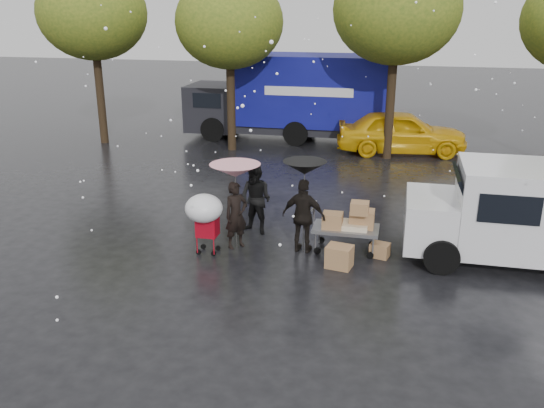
% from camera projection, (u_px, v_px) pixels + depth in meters
% --- Properties ---
extents(ground, '(90.00, 90.00, 0.00)m').
position_uv_depth(ground, '(255.00, 263.00, 12.75)').
color(ground, black).
rests_on(ground, ground).
extents(person_pink, '(0.68, 0.69, 1.60)m').
position_uv_depth(person_pink, '(236.00, 215.00, 13.34)').
color(person_pink, black).
rests_on(person_pink, ground).
extents(person_middle, '(1.03, 0.91, 1.76)m').
position_uv_depth(person_middle, '(256.00, 200.00, 14.16)').
color(person_middle, black).
rests_on(person_middle, ground).
extents(person_black, '(1.07, 0.56, 1.74)m').
position_uv_depth(person_black, '(304.00, 216.00, 13.08)').
color(person_black, black).
rests_on(person_black, ground).
extents(umbrella_pink, '(1.16, 1.16, 2.02)m').
position_uv_depth(umbrella_pink, '(235.00, 171.00, 12.99)').
color(umbrella_pink, '#4C4C4C').
rests_on(umbrella_pink, ground).
extents(umbrella_black, '(0.98, 0.98, 2.16)m').
position_uv_depth(umbrella_black, '(305.00, 168.00, 12.71)').
color(umbrella_black, '#4C4C4C').
rests_on(umbrella_black, ground).
extents(vendor_cart, '(1.52, 0.80, 1.27)m').
position_uv_depth(vendor_cart, '(350.00, 222.00, 13.13)').
color(vendor_cart, slate).
rests_on(vendor_cart, ground).
extents(shopping_cart, '(0.84, 0.84, 1.46)m').
position_uv_depth(shopping_cart, '(204.00, 211.00, 12.80)').
color(shopping_cart, '#B60A1B').
rests_on(shopping_cart, ground).
extents(white_van, '(4.91, 2.18, 2.20)m').
position_uv_depth(white_van, '(530.00, 213.00, 12.40)').
color(white_van, white).
rests_on(white_van, ground).
extents(blue_truck, '(8.30, 2.60, 3.50)m').
position_uv_depth(blue_truck, '(293.00, 98.00, 23.86)').
color(blue_truck, navy).
rests_on(blue_truck, ground).
extents(box_ground_near, '(0.62, 0.53, 0.49)m').
position_uv_depth(box_ground_near, '(339.00, 257.00, 12.49)').
color(box_ground_near, olive).
rests_on(box_ground_near, ground).
extents(box_ground_far, '(0.49, 0.42, 0.32)m').
position_uv_depth(box_ground_far, '(380.00, 250.00, 13.02)').
color(box_ground_far, olive).
rests_on(box_ground_far, ground).
extents(yellow_taxi, '(5.04, 2.52, 1.65)m').
position_uv_depth(yellow_taxi, '(401.00, 132.00, 21.88)').
color(yellow_taxi, '#E9AB0C').
rests_on(yellow_taxi, ground).
extents(tree_row, '(21.60, 4.40, 7.12)m').
position_uv_depth(tree_row, '(311.00, 16.00, 20.40)').
color(tree_row, black).
rests_on(tree_row, ground).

